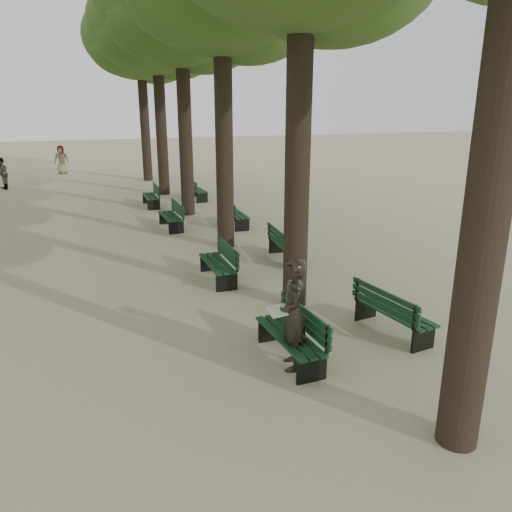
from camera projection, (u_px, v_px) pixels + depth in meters
name	position (u px, v px, depth m)	size (l,w,h in m)	color
ground	(288.00, 385.00, 7.80)	(120.00, 120.00, 0.00)	tan
tree_central_3	(180.00, 3.00, 17.71)	(6.00, 6.00, 9.95)	#33261C
tree_central_4	(156.00, 24.00, 22.18)	(6.00, 6.00, 9.95)	#33261C
tree_central_5	(139.00, 37.00, 26.65)	(6.00, 6.00, 9.95)	#33261C
bench_left_0	(290.00, 345.00, 8.52)	(0.61, 1.81, 0.92)	black
bench_left_1	(218.00, 270.00, 12.38)	(0.61, 1.81, 0.92)	black
bench_left_2	(171.00, 221.00, 17.55)	(0.61, 1.81, 0.92)	black
bench_left_3	(151.00, 200.00, 21.35)	(0.62, 1.81, 0.92)	black
bench_right_0	(393.00, 320.00, 9.50)	(0.79, 1.86, 0.92)	black
bench_right_1	(286.00, 251.00, 13.98)	(0.75, 1.85, 0.92)	black
bench_right_2	(236.00, 219.00, 17.91)	(0.66, 1.83, 0.92)	black
bench_right_3	(197.00, 194.00, 22.90)	(0.60, 1.81, 0.92)	black
man_with_map	(293.00, 315.00, 8.10)	(0.72, 0.83, 1.88)	black
pedestrian_a	(2.00, 174.00, 25.49)	(0.79, 0.32, 1.62)	#262628
pedestrian_d	(61.00, 160.00, 31.19)	(0.87, 0.35, 1.77)	#262628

